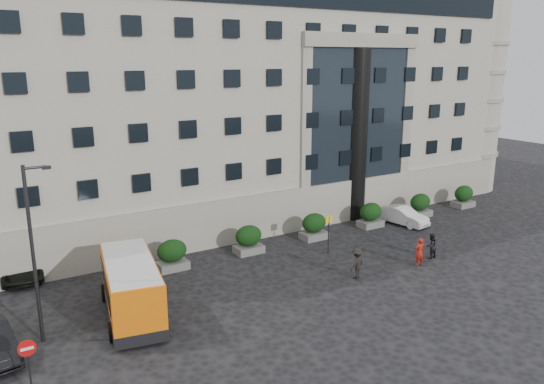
{
  "coord_description": "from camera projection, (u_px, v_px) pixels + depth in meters",
  "views": [
    {
      "loc": [
        -14.49,
        -20.45,
        12.26
      ],
      "look_at": [
        0.55,
        3.88,
        5.0
      ],
      "focal_mm": 35.0,
      "sensor_mm": 36.0,
      "label": 1
    }
  ],
  "objects": [
    {
      "name": "street_lamp",
      "position": [
        34.0,
        249.0,
        22.57
      ],
      "size": [
        1.16,
        0.18,
        8.0
      ],
      "color": "#262628",
      "rests_on": "ground"
    },
    {
      "name": "pedestrian_c",
      "position": [
        357.0,
        263.0,
        30.16
      ],
      "size": [
        1.32,
        1.03,
        1.8
      ],
      "primitive_type": "imported",
      "rotation": [
        0.0,
        0.0,
        3.5
      ],
      "color": "black",
      "rests_on": "ground"
    },
    {
      "name": "parked_car_d",
      "position": [
        19.0,
        267.0,
        30.28
      ],
      "size": [
        2.24,
        4.74,
        1.31
      ],
      "primitive_type": "imported",
      "rotation": [
        0.0,
        0.0,
        -0.02
      ],
      "color": "black",
      "rests_on": "ground"
    },
    {
      "name": "ground",
      "position": [
        302.0,
        303.0,
        27.26
      ],
      "size": [
        120.0,
        120.0,
        0.0
      ],
      "primitive_type": "plane",
      "color": "black",
      "rests_on": "ground"
    },
    {
      "name": "entrance_column",
      "position": [
        356.0,
        136.0,
        40.27
      ],
      "size": [
        1.8,
        1.8,
        13.0
      ],
      "primitive_type": "cylinder",
      "color": "black",
      "rests_on": "ground"
    },
    {
      "name": "hedge_d",
      "position": [
        371.0,
        215.0,
        39.37
      ],
      "size": [
        1.8,
        1.26,
        1.84
      ],
      "color": "#61615E",
      "rests_on": "ground"
    },
    {
      "name": "hedge_f",
      "position": [
        464.0,
        196.0,
        44.67
      ],
      "size": [
        1.8,
        1.26,
        1.84
      ],
      "color": "#61615E",
      "rests_on": "ground"
    },
    {
      "name": "white_taxi",
      "position": [
        402.0,
        216.0,
        40.05
      ],
      "size": [
        2.08,
        4.25,
        1.34
      ],
      "primitive_type": "imported",
      "rotation": [
        0.0,
        0.0,
        0.17
      ],
      "color": "silver",
      "rests_on": "ground"
    },
    {
      "name": "bus_stop_sign",
      "position": [
        329.0,
        228.0,
        33.76
      ],
      "size": [
        0.5,
        0.08,
        2.52
      ],
      "color": "#262628",
      "rests_on": "ground"
    },
    {
      "name": "hedge_a",
      "position": [
        172.0,
        255.0,
        31.42
      ],
      "size": [
        1.8,
        1.26,
        1.84
      ],
      "color": "#61615E",
      "rests_on": "ground"
    },
    {
      "name": "hedge_e",
      "position": [
        420.0,
        205.0,
        42.02
      ],
      "size": [
        1.8,
        1.26,
        1.84
      ],
      "color": "#61615E",
      "rests_on": "ground"
    },
    {
      "name": "no_entry_sign",
      "position": [
        28.0,
        357.0,
        19.37
      ],
      "size": [
        0.64,
        0.16,
        2.32
      ],
      "color": "#262628",
      "rests_on": "ground"
    },
    {
      "name": "pedestrian_a",
      "position": [
        419.0,
        252.0,
        31.94
      ],
      "size": [
        0.7,
        0.5,
        1.78
      ],
      "primitive_type": "imported",
      "rotation": [
        0.0,
        0.0,
        3.01
      ],
      "color": "#A31A10",
      "rests_on": "ground"
    },
    {
      "name": "hedge_c",
      "position": [
        314.0,
        226.0,
        36.72
      ],
      "size": [
        1.8,
        1.26,
        1.84
      ],
      "color": "#61615E",
      "rests_on": "ground"
    },
    {
      "name": "minibus",
      "position": [
        131.0,
        286.0,
        25.59
      ],
      "size": [
        3.54,
        7.08,
        2.83
      ],
      "rotation": [
        0.0,
        0.0,
        -0.18
      ],
      "color": "orange",
      "rests_on": "ground"
    },
    {
      "name": "civic_building",
      "position": [
        216.0,
        96.0,
        46.24
      ],
      "size": [
        44.0,
        24.0,
        18.0
      ],
      "primitive_type": "cube",
      "color": "#A49F91",
      "rests_on": "ground"
    },
    {
      "name": "pedestrian_b",
      "position": [
        431.0,
        246.0,
        33.22
      ],
      "size": [
        0.82,
        0.66,
        1.62
      ],
      "primitive_type": "imported",
      "rotation": [
        0.0,
        0.0,
        3.2
      ],
      "color": "black",
      "rests_on": "ground"
    },
    {
      "name": "hedge_b",
      "position": [
        249.0,
        239.0,
        34.07
      ],
      "size": [
        1.8,
        1.26,
        1.84
      ],
      "color": "#61615E",
      "rests_on": "ground"
    }
  ]
}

